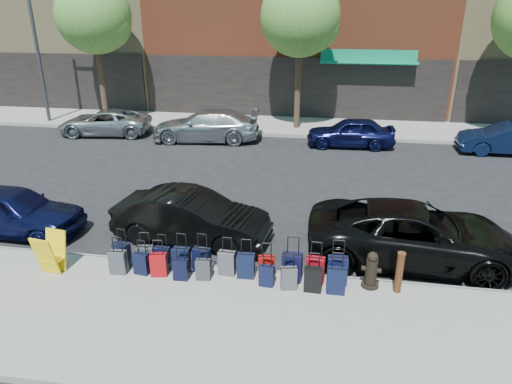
% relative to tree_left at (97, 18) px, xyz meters
% --- Properties ---
extents(ground, '(120.00, 120.00, 0.00)m').
position_rel_tree_left_xyz_m(ground, '(9.86, -9.50, -5.41)').
color(ground, black).
rests_on(ground, ground).
extents(sidewalk_near, '(60.00, 4.00, 0.15)m').
position_rel_tree_left_xyz_m(sidewalk_near, '(9.86, -16.00, -5.34)').
color(sidewalk_near, gray).
rests_on(sidewalk_near, ground).
extents(sidewalk_far, '(60.00, 4.00, 0.15)m').
position_rel_tree_left_xyz_m(sidewalk_far, '(9.86, 0.50, -5.34)').
color(sidewalk_far, gray).
rests_on(sidewalk_far, ground).
extents(curb_near, '(60.00, 0.08, 0.15)m').
position_rel_tree_left_xyz_m(curb_near, '(9.86, -13.98, -5.34)').
color(curb_near, gray).
rests_on(curb_near, ground).
extents(curb_far, '(60.00, 0.08, 0.15)m').
position_rel_tree_left_xyz_m(curb_far, '(9.86, -1.52, -5.34)').
color(curb_far, gray).
rests_on(curb_far, ground).
extents(tree_left, '(3.80, 3.80, 7.27)m').
position_rel_tree_left_xyz_m(tree_left, '(0.00, 0.00, 0.00)').
color(tree_left, black).
rests_on(tree_left, sidewalk_far).
extents(tree_center, '(3.80, 3.80, 7.27)m').
position_rel_tree_left_xyz_m(tree_center, '(10.50, 0.00, 0.00)').
color(tree_center, black).
rests_on(tree_center, sidewalk_far).
extents(streetlight, '(2.59, 0.18, 8.00)m').
position_rel_tree_left_xyz_m(streetlight, '(-2.94, -0.70, -0.75)').
color(streetlight, '#333338').
rests_on(streetlight, sidewalk_far).
extents(suitcase_front_0, '(0.43, 0.29, 0.96)m').
position_rel_tree_left_xyz_m(suitcase_front_0, '(7.33, -14.31, -4.96)').
color(suitcase_front_0, black).
rests_on(suitcase_front_0, sidewalk_near).
extents(suitcase_front_1, '(0.41, 0.27, 0.93)m').
position_rel_tree_left_xyz_m(suitcase_front_1, '(7.94, -14.35, -4.97)').
color(suitcase_front_1, '#36363B').
rests_on(suitcase_front_1, sidewalk_near).
extents(suitcase_front_2, '(0.37, 0.22, 0.87)m').
position_rel_tree_left_xyz_m(suitcase_front_2, '(8.32, -14.26, -4.99)').
color(suitcase_front_2, black).
rests_on(suitcase_front_2, sidewalk_near).
extents(suitcase_front_3, '(0.40, 0.23, 0.96)m').
position_rel_tree_left_xyz_m(suitcase_front_3, '(8.81, -14.32, -4.96)').
color(suitcase_front_3, black).
rests_on(suitcase_front_3, sidewalk_near).
extents(suitcase_front_4, '(0.43, 0.28, 0.96)m').
position_rel_tree_left_xyz_m(suitcase_front_4, '(9.28, -14.26, -4.96)').
color(suitcase_front_4, black).
rests_on(suitcase_front_4, sidewalk_near).
extents(suitcase_front_5, '(0.40, 0.23, 0.94)m').
position_rel_tree_left_xyz_m(suitcase_front_5, '(9.89, -14.29, -4.97)').
color(suitcase_front_5, '#434349').
rests_on(suitcase_front_5, sidewalk_near).
extents(suitcase_front_6, '(0.40, 0.24, 0.95)m').
position_rel_tree_left_xyz_m(suitcase_front_6, '(10.35, -14.34, -4.96)').
color(suitcase_front_6, black).
rests_on(suitcase_front_6, sidewalk_near).
extents(suitcase_front_7, '(0.38, 0.24, 0.87)m').
position_rel_tree_left_xyz_m(suitcase_front_7, '(10.81, -14.29, -4.99)').
color(suitcase_front_7, maroon).
rests_on(suitcase_front_7, sidewalk_near).
extents(suitcase_front_8, '(0.47, 0.28, 1.08)m').
position_rel_tree_left_xyz_m(suitcase_front_8, '(11.40, -14.30, -4.92)').
color(suitcase_front_8, black).
rests_on(suitcase_front_8, sidewalk_near).
extents(suitcase_front_9, '(0.43, 0.26, 0.99)m').
position_rel_tree_left_xyz_m(suitcase_front_9, '(11.92, -14.28, -4.95)').
color(suitcase_front_9, maroon).
rests_on(suitcase_front_9, sidewalk_near).
extents(suitcase_front_10, '(0.46, 0.27, 1.07)m').
position_rel_tree_left_xyz_m(suitcase_front_10, '(12.41, -14.27, -4.93)').
color(suitcase_front_10, black).
rests_on(suitcase_front_10, sidewalk_near).
extents(suitcase_back_0, '(0.40, 0.24, 0.92)m').
position_rel_tree_left_xyz_m(suitcase_back_0, '(7.38, -14.64, -4.98)').
color(suitcase_back_0, '#3A3A40').
rests_on(suitcase_back_0, sidewalk_near).
extents(suitcase_back_1, '(0.38, 0.25, 0.84)m').
position_rel_tree_left_xyz_m(suitcase_back_1, '(7.92, -14.57, -5.00)').
color(suitcase_back_1, black).
rests_on(suitcase_back_1, sidewalk_near).
extents(suitcase_back_2, '(0.41, 0.28, 0.89)m').
position_rel_tree_left_xyz_m(suitcase_back_2, '(8.35, -14.59, -4.98)').
color(suitcase_back_2, '#A30A0E').
rests_on(suitcase_back_2, sidewalk_near).
extents(suitcase_back_3, '(0.34, 0.21, 0.81)m').
position_rel_tree_left_xyz_m(suitcase_back_3, '(8.90, -14.67, -5.01)').
color(suitcase_back_3, black).
rests_on(suitcase_back_3, sidewalk_near).
extents(suitcase_back_4, '(0.35, 0.22, 0.79)m').
position_rel_tree_left_xyz_m(suitcase_back_4, '(9.40, -14.57, -5.01)').
color(suitcase_back_4, '#333337').
rests_on(suitcase_back_4, sidewalk_near).
extents(suitcase_back_7, '(0.35, 0.22, 0.79)m').
position_rel_tree_left_xyz_m(suitcase_back_7, '(10.86, -14.60, -5.02)').
color(suitcase_back_7, black).
rests_on(suitcase_back_7, sidewalk_near).
extents(suitcase_back_8, '(0.38, 0.27, 0.83)m').
position_rel_tree_left_xyz_m(suitcase_back_8, '(11.36, -14.64, -5.00)').
color(suitcase_back_8, '#414146').
rests_on(suitcase_back_8, sidewalk_near).
extents(suitcase_back_9, '(0.39, 0.23, 0.91)m').
position_rel_tree_left_xyz_m(suitcase_back_9, '(11.89, -14.64, -4.98)').
color(suitcase_back_9, black).
rests_on(suitcase_back_9, sidewalk_near).
extents(suitcase_back_10, '(0.40, 0.23, 0.95)m').
position_rel_tree_left_xyz_m(suitcase_back_10, '(12.38, -14.63, -4.96)').
color(suitcase_back_10, black).
rests_on(suitcase_back_10, sidewalk_near).
extents(fire_hydrant, '(0.44, 0.39, 0.86)m').
position_rel_tree_left_xyz_m(fire_hydrant, '(13.14, -14.26, -4.87)').
color(fire_hydrant, black).
rests_on(fire_hydrant, sidewalk_near).
extents(bollard, '(0.18, 0.18, 0.96)m').
position_rel_tree_left_xyz_m(bollard, '(13.72, -14.37, -4.77)').
color(bollard, '#38190C').
rests_on(bollard, sidewalk_near).
extents(display_rack, '(0.62, 0.67, 0.97)m').
position_rel_tree_left_xyz_m(display_rack, '(5.82, -14.82, -4.78)').
color(display_rack, yellow).
rests_on(display_rack, sidewalk_near).
extents(car_near_0, '(4.04, 1.75, 1.36)m').
position_rel_tree_left_xyz_m(car_near_0, '(3.45, -12.89, -4.73)').
color(car_near_0, '#0C1037').
rests_on(car_near_0, ground).
extents(car_near_1, '(4.34, 1.95, 1.38)m').
position_rel_tree_left_xyz_m(car_near_1, '(8.53, -12.55, -4.72)').
color(car_near_1, black).
rests_on(car_near_1, ground).
extents(car_near_2, '(5.29, 2.57, 1.45)m').
position_rel_tree_left_xyz_m(car_near_2, '(14.27, -12.65, -4.69)').
color(car_near_2, black).
rests_on(car_near_2, ground).
extents(car_far_0, '(4.70, 2.61, 1.24)m').
position_rel_tree_left_xyz_m(car_far_0, '(1.02, -2.45, -4.79)').
color(car_far_0, '#B4B6BB').
rests_on(car_far_0, ground).
extents(car_far_1, '(5.21, 2.52, 1.46)m').
position_rel_tree_left_xyz_m(car_far_1, '(6.28, -2.72, -4.68)').
color(car_far_1, '#B6B9BD').
rests_on(car_far_1, ground).
extents(car_far_2, '(3.97, 1.73, 1.33)m').
position_rel_tree_left_xyz_m(car_far_2, '(13.01, -2.63, -4.75)').
color(car_far_2, '#0D103C').
rests_on(car_far_2, ground).
extents(car_far_3, '(4.06, 1.43, 1.33)m').
position_rel_tree_left_xyz_m(car_far_3, '(19.68, -2.68, -4.74)').
color(car_far_3, '#0D1C3D').
rests_on(car_far_3, ground).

